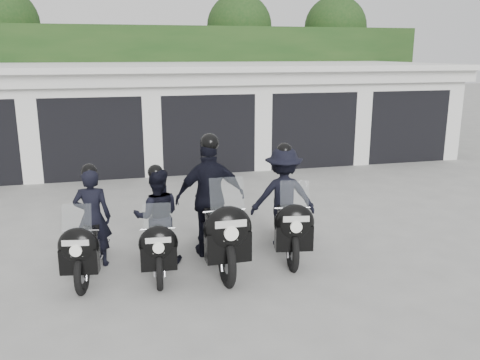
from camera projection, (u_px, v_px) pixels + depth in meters
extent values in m
plane|color=#9B9B96|center=(266.00, 241.00, 9.18)|extent=(80.00, 80.00, 0.00)
cube|color=silver|center=(192.00, 112.00, 16.83)|extent=(16.00, 6.00, 2.80)
cube|color=silver|center=(192.00, 66.00, 16.27)|extent=(16.40, 6.80, 0.16)
cube|color=silver|center=(210.00, 78.00, 13.46)|extent=(16.40, 0.12, 0.40)
cube|color=black|center=(210.00, 169.00, 14.30)|extent=(16.00, 0.06, 0.24)
cube|color=silver|center=(30.00, 129.00, 13.04)|extent=(0.50, 0.50, 2.80)
cube|color=black|center=(94.00, 132.00, 14.47)|extent=(2.60, 2.60, 2.20)
cube|color=silver|center=(89.00, 85.00, 13.14)|extent=(2.60, 0.50, 0.60)
cube|color=silver|center=(152.00, 125.00, 13.78)|extent=(0.50, 0.50, 2.80)
cube|color=black|center=(201.00, 128.00, 15.21)|extent=(2.60, 2.60, 2.20)
cube|color=silver|center=(207.00, 83.00, 13.88)|extent=(2.60, 0.50, 0.60)
cube|color=silver|center=(261.00, 121.00, 14.51)|extent=(0.50, 0.50, 2.80)
cube|color=black|center=(299.00, 125.00, 15.94)|extent=(2.60, 2.60, 2.20)
cube|color=silver|center=(313.00, 82.00, 14.61)|extent=(2.60, 0.50, 0.60)
cube|color=silver|center=(360.00, 118.00, 15.25)|extent=(0.50, 0.50, 2.80)
cube|color=black|center=(387.00, 122.00, 16.68)|extent=(2.60, 2.60, 2.20)
cube|color=silver|center=(409.00, 80.00, 15.34)|extent=(2.60, 0.50, 0.60)
cube|color=silver|center=(450.00, 115.00, 15.98)|extent=(0.50, 0.50, 2.80)
cube|color=#183714|center=(176.00, 82.00, 20.40)|extent=(20.00, 2.00, 4.30)
sphere|color=#183714|center=(2.00, 23.00, 19.72)|extent=(2.80, 2.80, 2.80)
cylinder|color=black|center=(10.00, 95.00, 20.39)|extent=(0.24, 0.24, 3.30)
sphere|color=#183714|center=(239.00, 26.00, 21.97)|extent=(2.80, 2.80, 2.80)
cylinder|color=black|center=(239.00, 91.00, 22.64)|extent=(0.24, 0.24, 3.30)
sphere|color=#183714|center=(335.00, 28.00, 23.04)|extent=(2.80, 2.80, 2.80)
cylinder|color=black|center=(333.00, 89.00, 23.71)|extent=(0.24, 0.24, 3.30)
torus|color=black|center=(82.00, 273.00, 7.22)|extent=(0.21, 0.67, 0.66)
torus|color=black|center=(99.00, 240.00, 8.48)|extent=(0.21, 0.67, 0.66)
cube|color=#A1A2A6|center=(91.00, 250.00, 7.85)|extent=(0.32, 0.53, 0.29)
cube|color=black|center=(92.00, 260.00, 7.87)|extent=(0.27, 1.18, 0.05)
ellipsoid|color=black|center=(88.00, 235.00, 7.63)|extent=(0.38, 0.56, 0.26)
cube|color=black|center=(93.00, 225.00, 8.00)|extent=(0.32, 0.53, 0.09)
ellipsoid|color=black|center=(78.00, 246.00, 7.04)|extent=(0.61, 0.39, 0.55)
cube|color=black|center=(80.00, 260.00, 7.09)|extent=(0.55, 0.28, 0.36)
cube|color=#B2BFC6|center=(77.00, 221.00, 6.98)|extent=(0.41, 0.17, 0.46)
cylinder|color=silver|center=(80.00, 231.00, 7.18)|extent=(0.51, 0.11, 0.03)
cube|color=silver|center=(75.00, 243.00, 6.87)|extent=(0.36, 0.07, 0.08)
cube|color=silver|center=(77.00, 254.00, 6.93)|extent=(0.16, 0.04, 0.09)
imported|color=black|center=(92.00, 218.00, 7.99)|extent=(0.64, 0.47, 1.59)
sphere|color=black|center=(89.00, 171.00, 7.80)|extent=(0.25, 0.25, 0.25)
torus|color=black|center=(159.00, 269.00, 7.36)|extent=(0.15, 0.65, 0.65)
torus|color=black|center=(158.00, 238.00, 8.58)|extent=(0.15, 0.65, 0.65)
cube|color=#A1A2A6|center=(159.00, 248.00, 7.97)|extent=(0.27, 0.50, 0.28)
cube|color=black|center=(159.00, 257.00, 7.99)|extent=(0.16, 1.16, 0.05)
ellipsoid|color=black|center=(158.00, 233.00, 7.75)|extent=(0.33, 0.53, 0.26)
cube|color=black|center=(158.00, 224.00, 8.11)|extent=(0.27, 0.50, 0.09)
ellipsoid|color=black|center=(158.00, 244.00, 7.19)|extent=(0.58, 0.34, 0.53)
cube|color=black|center=(159.00, 257.00, 7.24)|extent=(0.53, 0.23, 0.35)
cube|color=#B2BFC6|center=(157.00, 219.00, 7.13)|extent=(0.40, 0.13, 0.45)
cylinder|color=silver|center=(158.00, 229.00, 7.32)|extent=(0.50, 0.06, 0.02)
cube|color=silver|center=(158.00, 240.00, 7.02)|extent=(0.35, 0.04, 0.08)
cube|color=silver|center=(159.00, 250.00, 7.08)|extent=(0.16, 0.03, 0.09)
imported|color=black|center=(157.00, 216.00, 8.10)|extent=(0.80, 0.65, 1.56)
sphere|color=black|center=(155.00, 172.00, 7.92)|extent=(0.24, 0.24, 0.24)
torus|color=black|center=(227.00, 261.00, 7.46)|extent=(0.13, 0.82, 0.82)
torus|color=black|center=(206.00, 225.00, 8.98)|extent=(0.13, 0.82, 0.82)
cube|color=#A1A2A6|center=(215.00, 236.00, 8.22)|extent=(0.30, 0.62, 0.36)
cube|color=black|center=(215.00, 247.00, 8.24)|extent=(0.11, 1.46, 0.07)
ellipsoid|color=black|center=(217.00, 218.00, 7.94)|extent=(0.37, 0.65, 0.32)
cube|color=black|center=(211.00, 207.00, 8.39)|extent=(0.30, 0.62, 0.11)
ellipsoid|color=black|center=(228.00, 229.00, 7.24)|extent=(0.71, 0.38, 0.68)
cube|color=black|center=(228.00, 246.00, 7.31)|extent=(0.66, 0.26, 0.45)
cube|color=#B2BFC6|center=(227.00, 198.00, 7.16)|extent=(0.50, 0.14, 0.57)
cylinder|color=silver|center=(224.00, 211.00, 7.40)|extent=(0.63, 0.04, 0.03)
cube|color=silver|center=(231.00, 224.00, 7.03)|extent=(0.45, 0.02, 0.10)
cube|color=silver|center=(231.00, 237.00, 7.11)|extent=(0.20, 0.02, 0.11)
imported|color=black|center=(210.00, 198.00, 8.38)|extent=(1.17, 0.67, 1.98)
sphere|color=black|center=(210.00, 143.00, 8.15)|extent=(0.30, 0.30, 0.30)
torus|color=black|center=(292.00, 250.00, 7.98)|extent=(0.24, 0.74, 0.73)
torus|color=black|center=(279.00, 220.00, 9.37)|extent=(0.24, 0.74, 0.73)
cube|color=#A1A2A6|center=(285.00, 230.00, 8.68)|extent=(0.35, 0.59, 0.32)
cube|color=black|center=(285.00, 239.00, 8.70)|extent=(0.31, 1.29, 0.06)
ellipsoid|color=black|center=(287.00, 214.00, 8.43)|extent=(0.42, 0.62, 0.29)
cube|color=black|center=(283.00, 205.00, 8.84)|extent=(0.35, 0.59, 0.10)
ellipsoid|color=black|center=(294.00, 223.00, 7.79)|extent=(0.68, 0.43, 0.60)
cube|color=black|center=(294.00, 237.00, 7.84)|extent=(0.61, 0.32, 0.40)
cube|color=#B2BFC6|center=(295.00, 197.00, 7.72)|extent=(0.45, 0.19, 0.51)
cylinder|color=silver|center=(292.00, 208.00, 7.93)|extent=(0.56, 0.13, 0.03)
cube|color=silver|center=(296.00, 219.00, 7.59)|extent=(0.40, 0.08, 0.09)
cube|color=silver|center=(296.00, 230.00, 7.66)|extent=(0.18, 0.05, 0.10)
imported|color=black|center=(283.00, 197.00, 8.83)|extent=(1.22, 0.77, 1.76)
sphere|color=black|center=(284.00, 151.00, 8.62)|extent=(0.27, 0.27, 0.27)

